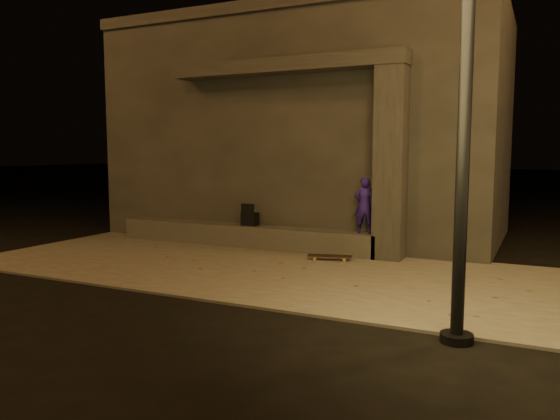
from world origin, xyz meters
The scene contains 9 objects.
ground centered at (0.00, 0.00, 0.00)m, with size 120.00×120.00×0.00m, color black.
sidewalk centered at (0.00, 2.00, 0.02)m, with size 11.00×4.40×0.04m, color #615D55.
building centered at (-1.00, 6.49, 2.61)m, with size 9.00×5.10×5.22m.
ledge centered at (-1.50, 3.75, 0.27)m, with size 6.00×0.55×0.45m, color #4B4944.
column centered at (1.70, 3.75, 1.84)m, with size 0.55×0.55×3.60m, color #32302D.
canopy centered at (-0.50, 3.80, 3.78)m, with size 5.00×0.70×0.28m, color #32302D.
skateboarder centered at (1.20, 3.75, 1.04)m, with size 0.40×0.26×1.09m, color #29158E.
backpack centered at (-1.32, 3.75, 0.65)m, with size 0.34×0.22×0.48m.
skateboard centered at (0.75, 3.10, 0.11)m, with size 0.85×0.41×0.09m.
Camera 1 is at (4.31, -6.37, 2.09)m, focal length 35.00 mm.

